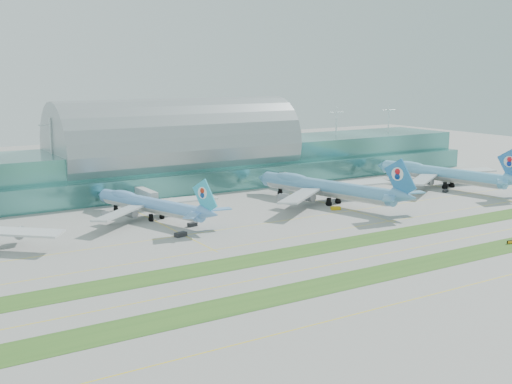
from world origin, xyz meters
TOP-DOWN VIEW (x-y plane):
  - ground at (0.00, 0.00)m, footprint 700.00×700.00m
  - terminal at (0.01, 128.79)m, footprint 340.00×69.10m
  - grass_strip_near at (0.00, -28.00)m, footprint 420.00×12.00m
  - grass_strip_far at (0.00, 2.00)m, footprint 420.00×12.00m
  - taxiline_a at (0.00, -48.00)m, footprint 420.00×0.35m
  - taxiline_b at (0.00, -14.00)m, footprint 420.00×0.35m
  - taxiline_c at (0.00, 18.00)m, footprint 420.00×0.35m
  - taxiline_d at (0.00, 40.00)m, footprint 420.00×0.35m
  - airliner_b at (-38.87, 70.35)m, footprint 57.45×66.70m
  - airliner_c at (36.89, 58.33)m, footprint 70.84×81.85m
  - airliner_d at (109.38, 59.63)m, footprint 70.19×80.59m
  - gse_c at (-40.49, 38.86)m, footprint 4.57×3.10m
  - gse_d at (-30.54, 50.03)m, footprint 3.64×2.27m
  - gse_e at (32.12, 44.68)m, footprint 4.28×2.95m
  - gse_f at (59.44, 56.84)m, footprint 4.20×2.73m
  - gse_g at (100.46, 48.07)m, footprint 3.70×2.73m
  - gse_h at (113.95, 58.00)m, footprint 3.36×2.11m
  - taxiway_sign_east at (48.31, -26.99)m, footprint 2.88×1.01m

SIDE VIEW (x-z plane):
  - ground at x=0.00m, z-range 0.00..0.00m
  - taxiline_a at x=0.00m, z-range 0.00..0.01m
  - taxiline_b at x=0.00m, z-range 0.00..0.01m
  - taxiline_c at x=0.00m, z-range 0.00..0.01m
  - taxiline_d at x=0.00m, z-range 0.00..0.01m
  - grass_strip_near at x=0.00m, z-range 0.00..0.08m
  - grass_strip_far at x=0.00m, z-range 0.00..0.08m
  - taxiway_sign_east at x=48.31m, z-range -0.01..1.22m
  - gse_h at x=113.95m, z-range 0.00..1.31m
  - gse_g at x=100.46m, z-range 0.00..1.32m
  - gse_e at x=32.12m, z-range 0.00..1.35m
  - gse_d at x=-30.54m, z-range 0.00..1.37m
  - gse_c at x=-40.49m, z-range 0.00..1.51m
  - gse_f at x=59.44m, z-range 0.00..1.62m
  - airliner_b at x=-38.87m, z-range -3.61..15.25m
  - airliner_d at x=109.38m, z-range -4.27..18.02m
  - airliner_c at x=36.89m, z-range -4.38..18.50m
  - terminal at x=0.01m, z-range -3.77..32.23m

